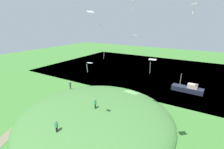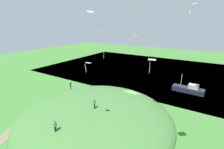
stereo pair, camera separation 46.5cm
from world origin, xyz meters
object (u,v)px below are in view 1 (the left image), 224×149
kite_12 (91,12)px  person_watching_kites (95,102)px  person_walking_path (70,84)px  kite_0 (134,2)px  person_near_shore (56,125)px  kite_8 (99,25)px  mooring_post (119,90)px  boat_on_lake (188,89)px  kite_2 (152,60)px  kite_5 (104,49)px  kite_1 (90,64)px  kite_9 (135,35)px  kite_10 (194,4)px

kite_12 → person_watching_kites: bearing=39.6°
person_walking_path → kite_0: size_ratio=0.96×
kite_0 → person_watching_kites: bearing=-3.5°
person_near_shore → kite_8: kite_8 is taller
mooring_post → person_walking_path: bearing=-46.3°
boat_on_lake → person_walking_path: (16.19, -21.62, 2.15)m
boat_on_lake → kite_12: (15.35, -15.95, 16.58)m
person_watching_kites → kite_12: 15.78m
kite_2 → mooring_post: 15.13m
kite_0 → kite_8: kite_0 is taller
person_walking_path → person_near_shore: person_near_shore is taller
person_near_shore → kite_8: (-20.17, -7.65, 11.71)m
person_walking_path → kite_5: kite_5 is taller
kite_1 → kite_12: size_ratio=0.65×
kite_9 → person_near_shore: bearing=-6.3°
kite_10 → kite_12: (4.52, -15.87, -0.80)m
boat_on_lake → kite_8: (8.09, -19.42, 14.36)m
person_near_shore → person_walking_path: bearing=-110.6°
boat_on_lake → kite_5: 22.40m
person_near_shore → person_watching_kites: bearing=-161.4°
person_watching_kites → person_walking_path: person_watching_kites is taller
person_watching_kites → person_near_shore: 6.47m
kite_9 → kite_8: bearing=-101.0°
kite_0 → mooring_post: kite_0 is taller
kite_0 → kite_5: (3.62, -3.94, -8.15)m
person_walking_path → person_near_shore: (12.07, 9.85, 0.50)m
person_walking_path → kite_5: bearing=-175.1°
person_near_shore → kite_10: size_ratio=1.28×
person_walking_path → kite_10: bearing=-173.4°
boat_on_lake → kite_12: bearing=-132.9°
kite_2 → kite_1: bearing=-24.3°
boat_on_lake → kite_0: bearing=-128.9°
boat_on_lake → kite_2: (15.46, -4.26, 9.32)m
kite_10 → person_walking_path: bearing=-76.0°
kite_2 → kite_12: (-0.11, -11.69, 7.26)m
person_watching_kites → kite_1: (3.18, 1.85, 6.90)m
kite_2 → kite_10: kite_10 is taller
person_watching_kites → kite_12: kite_12 is taller
kite_2 → kite_9: kite_9 is taller
boat_on_lake → kite_2: 18.55m
kite_5 → kite_8: (-6.39, -5.69, 4.18)m
person_watching_kites → person_near_shore: bearing=79.5°
person_walking_path → kite_0: (-5.33, 11.83, 16.19)m
kite_2 → person_near_shore: bearing=-30.4°
boat_on_lake → kite_9: 18.73m
kite_5 → kite_12: kite_12 is taller
kite_1 → kite_12: bearing=-143.2°
person_near_shore → mooring_post: 19.88m
boat_on_lake → kite_1: 28.48m
kite_9 → mooring_post: (-1.25, -4.03, -12.81)m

